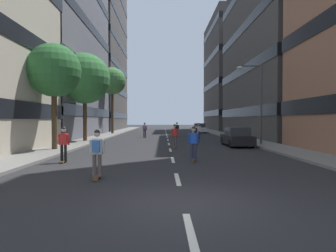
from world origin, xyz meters
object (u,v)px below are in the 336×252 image
object	(u,v)px
street_tree_near	(54,71)
street_tree_mid	(85,79)
parked_car_near	(199,128)
street_tree_far	(112,81)
skater_1	(198,131)
skater_0	(177,128)
skater_7	(195,132)
skater_2	(97,151)
skater_4	(193,142)
skater_5	(175,135)
parked_car_mid	(237,137)
streetlamp_right	(257,95)
skater_3	(145,129)
skater_6	(64,143)

from	to	relation	value
street_tree_near	street_tree_mid	bearing A→B (deg)	90.00
parked_car_near	street_tree_near	distance (m)	30.69
street_tree_far	skater_1	xyz separation A→B (m)	(11.00, -12.73, -6.67)
street_tree_near	skater_0	bearing A→B (deg)	62.36
street_tree_near	skater_7	world-z (taller)	street_tree_near
skater_2	street_tree_mid	bearing A→B (deg)	106.03
parked_car_near	skater_7	distance (m)	22.10
parked_car_near	skater_4	bearing A→B (deg)	-97.65
street_tree_near	skater_5	xyz separation A→B (m)	(8.23, 2.33, -4.43)
skater_0	parked_car_mid	bearing A→B (deg)	-73.75
skater_5	streetlamp_right	bearing A→B (deg)	14.85
parked_car_near	streetlamp_right	size ratio (longest dim) A/B	0.68
skater_3	skater_7	bearing A→B (deg)	-61.35
parked_car_near	skater_6	xyz separation A→B (m)	(-10.82, -32.69, 0.29)
skater_1	skater_7	bearing A→B (deg)	-100.10
parked_car_near	skater_1	distance (m)	17.28
street_tree_near	skater_5	bearing A→B (deg)	15.78
street_tree_mid	parked_car_mid	bearing A→B (deg)	-18.85
skater_0	skater_2	world-z (taller)	same
streetlamp_right	skater_2	size ratio (longest dim) A/B	3.65
street_tree_near	skater_7	bearing A→B (deg)	28.01
parked_car_near	skater_2	xyz separation A→B (m)	(-8.26, -36.79, 0.32)
street_tree_mid	skater_5	distance (m)	11.08
street_tree_far	skater_7	size ratio (longest dim) A/B	5.36
skater_0	skater_7	xyz separation A→B (m)	(1.03, -12.02, 0.03)
skater_1	skater_3	world-z (taller)	same
skater_6	skater_7	xyz separation A→B (m)	(7.73, 10.80, 0.03)
streetlamp_right	skater_7	bearing A→B (deg)	165.73
street_tree_far	skater_6	distance (m)	29.16
skater_5	skater_7	xyz separation A→B (m)	(1.92, 3.07, 0.03)
street_tree_far	skater_0	distance (m)	12.55
skater_2	skater_1	bearing A→B (deg)	72.98
street_tree_near	skater_6	world-z (taller)	street_tree_near
skater_1	skater_5	size ratio (longest dim) A/B	1.00
skater_1	skater_6	xyz separation A→B (m)	(-8.58, -15.56, 0.00)
street_tree_mid	streetlamp_right	world-z (taller)	street_tree_mid
street_tree_near	skater_4	size ratio (longest dim) A/B	3.99
parked_car_mid	skater_5	size ratio (longest dim) A/B	2.47
street_tree_mid	skater_0	xyz separation A→B (m)	(9.13, 9.60, -4.98)
skater_1	skater_6	distance (m)	17.77
street_tree_near	streetlamp_right	size ratio (longest dim) A/B	1.09
streetlamp_right	parked_car_near	bearing A→B (deg)	94.58
street_tree_near	street_tree_far	xyz separation A→B (m)	(0.00, 22.88, 2.24)
streetlamp_right	skater_1	distance (m)	7.92
skater_1	parked_car_near	bearing A→B (deg)	82.55
parked_car_mid	street_tree_mid	distance (m)	14.95
skater_0	skater_3	size ratio (longest dim) A/B	1.00
skater_0	skater_5	world-z (taller)	same
parked_car_mid	skater_3	size ratio (longest dim) A/B	2.47
streetlamp_right	skater_6	distance (m)	16.17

